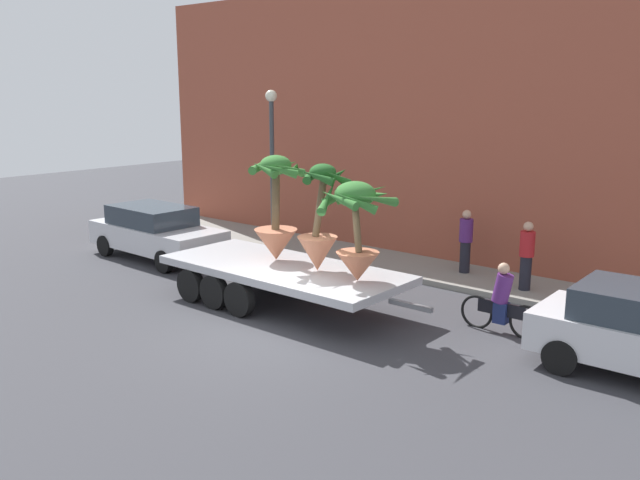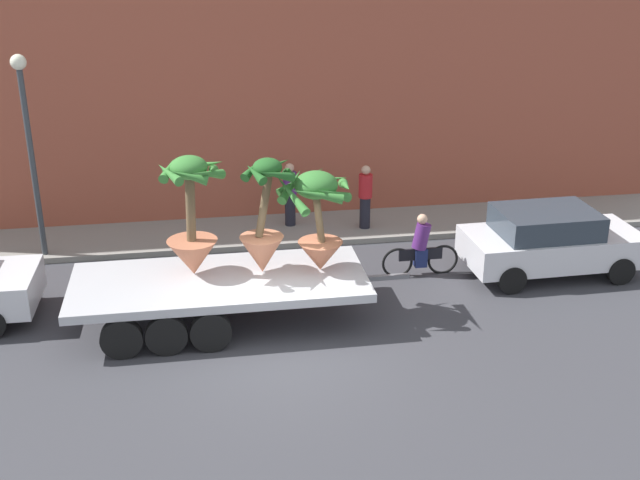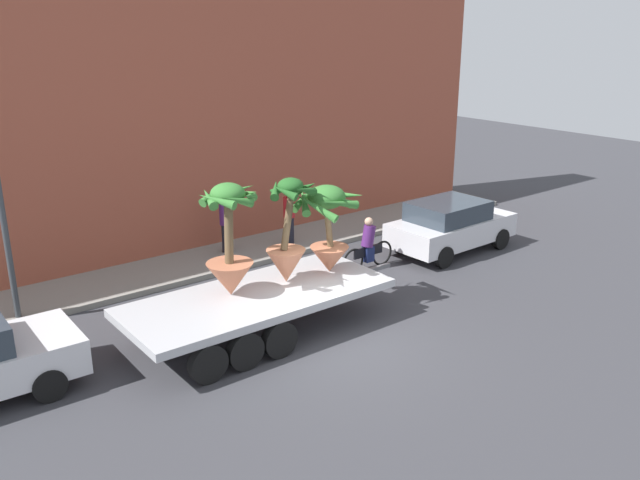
# 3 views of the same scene
# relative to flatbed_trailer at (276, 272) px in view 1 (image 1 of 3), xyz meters

# --- Properties ---
(ground_plane) EXTENTS (60.00, 60.00, 0.00)m
(ground_plane) POSITION_rel_flatbed_trailer_xyz_m (1.37, -1.36, -0.77)
(ground_plane) COLOR #38383D
(sidewalk) EXTENTS (24.00, 2.20, 0.15)m
(sidewalk) POSITION_rel_flatbed_trailer_xyz_m (1.37, 4.74, -0.70)
(sidewalk) COLOR gray
(sidewalk) RESTS_ON ground
(building_facade) EXTENTS (24.00, 1.20, 8.06)m
(building_facade) POSITION_rel_flatbed_trailer_xyz_m (1.37, 6.44, 3.25)
(building_facade) COLOR #9E4C38
(building_facade) RESTS_ON ground
(flatbed_trailer) EXTENTS (7.00, 2.59, 0.98)m
(flatbed_trailer) POSITION_rel_flatbed_trailer_xyz_m (0.00, 0.00, 0.00)
(flatbed_trailer) COLOR #B7BABF
(flatbed_trailer) RESTS_ON ground
(potted_palm_rear) EXTENTS (1.15, 1.16, 2.43)m
(potted_palm_rear) POSITION_rel_flatbed_trailer_xyz_m (1.20, 0.17, 1.16)
(potted_palm_rear) COLOR #C17251
(potted_palm_rear) RESTS_ON flatbed_trailer
(potted_palm_middle) EXTENTS (1.62, 1.65, 2.13)m
(potted_palm_middle) POSITION_rel_flatbed_trailer_xyz_m (2.29, 0.09, 1.39)
(potted_palm_middle) COLOR #B26647
(potted_palm_middle) RESTS_ON flatbed_trailer
(potted_palm_front) EXTENTS (1.43, 1.47, 2.51)m
(potted_palm_front) POSITION_rel_flatbed_trailer_xyz_m (-0.24, 0.29, 1.32)
(potted_palm_front) COLOR #B26647
(potted_palm_front) RESTS_ON flatbed_trailer
(cyclist) EXTENTS (1.84, 0.34, 1.54)m
(cyclist) POSITION_rel_flatbed_trailer_xyz_m (4.96, 1.59, -0.11)
(cyclist) COLOR black
(cyclist) RESTS_ON ground
(trailing_car) EXTENTS (4.62, 1.99, 1.58)m
(trailing_car) POSITION_rel_flatbed_trailer_xyz_m (-5.85, 0.93, 0.05)
(trailing_car) COLOR silver
(trailing_car) RESTS_ON ground
(pedestrian_near_gate) EXTENTS (0.36, 0.36, 1.71)m
(pedestrian_near_gate) POSITION_rel_flatbed_trailer_xyz_m (4.25, 4.42, 0.27)
(pedestrian_near_gate) COLOR black
(pedestrian_near_gate) RESTS_ON sidewalk
(pedestrian_far_left) EXTENTS (0.36, 0.36, 1.71)m
(pedestrian_far_left) POSITION_rel_flatbed_trailer_xyz_m (2.33, 4.94, 0.27)
(pedestrian_far_left) COLOR black
(pedestrian_far_left) RESTS_ON sidewalk
(street_lamp) EXTENTS (0.36, 0.36, 4.83)m
(street_lamp) POSITION_rel_flatbed_trailer_xyz_m (-3.86, 3.94, 2.46)
(street_lamp) COLOR #383D42
(street_lamp) RESTS_ON sidewalk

